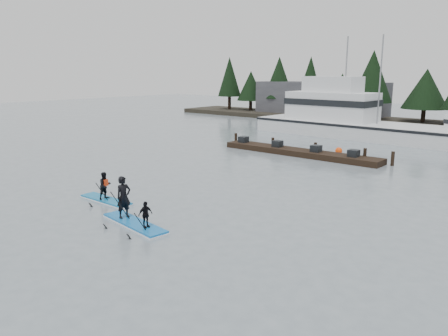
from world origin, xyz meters
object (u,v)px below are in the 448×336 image
Objects in this scene: paddleboard_duo at (131,210)px; fishing_boat_large at (346,127)px; floating_dock at (299,152)px; paddleboard_solo at (105,191)px.

fishing_boat_large is at bearing 105.83° from paddleboard_duo.
fishing_boat_large reaches higher than floating_dock.
fishing_boat_large is 5.21× the size of paddleboard_duo.
paddleboard_solo is (0.72, -29.66, -0.33)m from fishing_boat_large.
paddleboard_duo is (4.39, -30.96, -0.23)m from fishing_boat_large.
fishing_boat_large is 6.21× the size of paddleboard_solo.
paddleboard_solo is (-1.10, -17.10, 0.30)m from floating_dock.
paddleboard_duo reaches higher than paddleboard_solo.
paddleboard_solo is 0.84× the size of paddleboard_duo.
fishing_boat_large is 12.70m from floating_dock.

